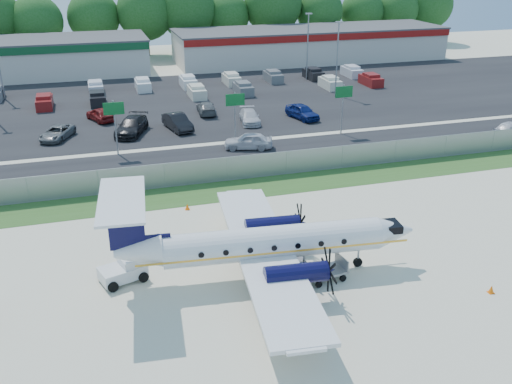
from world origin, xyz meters
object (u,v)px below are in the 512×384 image
object	(u,v)px
aircraft	(266,243)
baggage_cart_near	(285,262)
pushback_tug	(124,270)
baggage_cart_far	(325,271)

from	to	relation	value
aircraft	baggage_cart_near	distance (m)	1.99
pushback_tug	baggage_cart_far	world-z (taller)	pushback_tug
pushback_tug	baggage_cart_near	xyz separation A→B (m)	(8.98, -1.61, -0.08)
aircraft	pushback_tug	world-z (taller)	aircraft
aircraft	baggage_cart_far	world-z (taller)	aircraft
baggage_cart_near	baggage_cart_far	size ratio (longest dim) A/B	1.10
pushback_tug	baggage_cart_near	size ratio (longest dim) A/B	1.07
aircraft	baggage_cart_near	bearing A→B (deg)	11.43
pushback_tug	aircraft	bearing A→B (deg)	-13.49
baggage_cart_far	pushback_tug	bearing A→B (deg)	163.78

